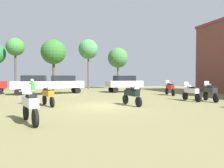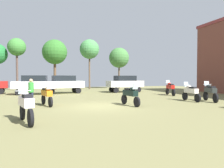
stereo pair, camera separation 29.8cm
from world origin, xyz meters
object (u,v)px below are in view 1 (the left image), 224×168
(person_1, at_px, (32,90))
(tree_5, at_px, (88,49))
(motorcycle_7, at_px, (170,88))
(car_1, at_px, (63,83))
(motorcycle_3, at_px, (48,94))
(car_2, at_px, (124,83))
(tree_4, at_px, (118,58))
(car_3, at_px, (34,83))
(motorcycle_9, at_px, (30,104))
(motorcycle_5, at_px, (132,94))
(tree_1, at_px, (15,48))
(motorcycle_4, at_px, (191,92))
(motorcycle_1, at_px, (210,91))
(tree_3, at_px, (53,52))

(person_1, xyz_separation_m, tree_5, (6.81, 17.04, 5.02))
(motorcycle_7, xyz_separation_m, car_1, (-10.16, 5.40, 0.43))
(motorcycle_3, relative_size, car_2, 0.49)
(tree_4, bearing_deg, car_3, -144.71)
(motorcycle_3, height_order, tree_4, tree_4)
(motorcycle_9, distance_m, car_2, 17.77)
(car_2, xyz_separation_m, tree_4, (1.77, 7.84, 3.71))
(motorcycle_3, distance_m, car_1, 10.16)
(motorcycle_7, bearing_deg, motorcycle_5, -128.35)
(motorcycle_7, distance_m, person_1, 13.33)
(motorcycle_9, bearing_deg, tree_1, 82.21)
(motorcycle_3, relative_size, tree_4, 0.33)
(motorcycle_4, bearing_deg, tree_1, 130.59)
(motorcycle_1, relative_size, motorcycle_9, 0.99)
(car_2, distance_m, car_3, 10.25)
(car_3, height_order, tree_5, tree_5)
(motorcycle_1, height_order, person_1, person_1)
(motorcycle_4, distance_m, car_2, 10.46)
(motorcycle_1, height_order, motorcycle_4, motorcycle_1)
(motorcycle_9, relative_size, person_1, 1.30)
(car_3, bearing_deg, motorcycle_9, -171.98)
(motorcycle_7, distance_m, car_1, 11.51)
(car_1, distance_m, tree_1, 10.55)
(motorcycle_4, xyz_separation_m, motorcycle_7, (1.26, 4.95, 0.03))
(tree_1, bearing_deg, tree_4, 1.59)
(motorcycle_4, relative_size, car_1, 0.47)
(motorcycle_7, relative_size, tree_4, 0.35)
(motorcycle_4, distance_m, person_1, 11.51)
(person_1, relative_size, tree_4, 0.26)
(tree_1, height_order, tree_4, tree_1)
(car_1, bearing_deg, motorcycle_9, 161.15)
(motorcycle_3, height_order, car_2, car_2)
(motorcycle_1, distance_m, car_3, 16.68)
(motorcycle_4, distance_m, car_3, 15.33)
(motorcycle_3, bearing_deg, car_2, -148.34)
(motorcycle_3, distance_m, motorcycle_4, 10.47)
(motorcycle_9, xyz_separation_m, car_2, (9.49, 15.02, 0.43))
(motorcycle_7, bearing_deg, car_1, 161.28)
(motorcycle_3, relative_size, tree_1, 0.30)
(car_2, xyz_separation_m, tree_3, (-8.10, 7.40, 4.24))
(motorcycle_3, xyz_separation_m, motorcycle_9, (-0.68, -5.03, 0.02))
(motorcycle_3, bearing_deg, motorcycle_9, 65.41)
(motorcycle_5, distance_m, tree_3, 19.84)
(motorcycle_1, distance_m, motorcycle_9, 13.04)
(motorcycle_4, bearing_deg, motorcycle_3, 179.02)
(car_1, bearing_deg, car_3, 92.54)
(motorcycle_9, bearing_deg, motorcycle_7, 20.88)
(motorcycle_7, bearing_deg, person_1, -153.45)
(motorcycle_1, relative_size, car_1, 0.48)
(motorcycle_5, height_order, person_1, person_1)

